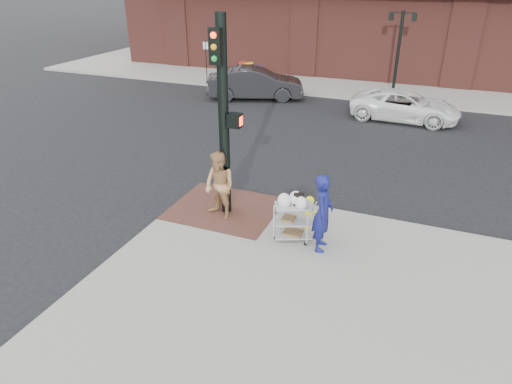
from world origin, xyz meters
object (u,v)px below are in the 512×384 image
at_px(sedan_dark, 255,83).
at_px(minivan_white, 405,106).
at_px(lamp_post, 399,43).
at_px(utility_cart, 293,218).
at_px(traffic_signal_pole, 224,114).
at_px(pedestrian_tan, 220,186).
at_px(woman_blue, 323,213).
at_px(fire_hydrant, 309,211).

distance_m(sedan_dark, minivan_white, 7.47).
distance_m(lamp_post, utility_cart, 15.98).
bearing_deg(minivan_white, lamp_post, 15.15).
bearing_deg(utility_cart, traffic_signal_pole, 162.86).
bearing_deg(minivan_white, pedestrian_tan, 164.91).
height_order(lamp_post, woman_blue, lamp_post).
relative_size(traffic_signal_pole, sedan_dark, 1.04).
bearing_deg(fire_hydrant, lamp_post, 89.14).
xyz_separation_m(lamp_post, pedestrian_tan, (-2.51, -15.54, -1.58)).
height_order(traffic_signal_pole, utility_cart, traffic_signal_pole).
bearing_deg(minivan_white, sedan_dark, 85.41).
bearing_deg(woman_blue, traffic_signal_pole, 67.33).
bearing_deg(woman_blue, pedestrian_tan, 73.61).
bearing_deg(woman_blue, lamp_post, -5.85).
xyz_separation_m(lamp_post, utility_cart, (-0.43, -15.86, -1.92)).
relative_size(lamp_post, woman_blue, 2.16).
bearing_deg(minivan_white, woman_blue, 179.05).
distance_m(woman_blue, pedestrian_tan, 2.85).
bearing_deg(lamp_post, pedestrian_tan, -99.17).
bearing_deg(fire_hydrant, woman_blue, -57.13).
relative_size(traffic_signal_pole, pedestrian_tan, 2.81).
xyz_separation_m(traffic_signal_pole, fire_hydrant, (2.25, 0.04, -2.25)).
bearing_deg(minivan_white, fire_hydrant, 175.97).
relative_size(woman_blue, fire_hydrant, 2.17).
relative_size(traffic_signal_pole, fire_hydrant, 5.86).
relative_size(lamp_post, minivan_white, 0.87).
height_order(lamp_post, minivan_white, lamp_post).
bearing_deg(utility_cart, woman_blue, -11.69).
bearing_deg(fire_hydrant, minivan_white, 83.45).
distance_m(woman_blue, utility_cart, 0.83).
xyz_separation_m(woman_blue, utility_cart, (-0.73, 0.15, -0.38)).
xyz_separation_m(lamp_post, minivan_white, (1.00, -4.47, -1.98)).
bearing_deg(traffic_signal_pole, fire_hydrant, 0.95).
bearing_deg(utility_cart, minivan_white, 82.85).
distance_m(lamp_post, sedan_dark, 7.55).
bearing_deg(traffic_signal_pole, lamp_post, 80.76).
relative_size(lamp_post, traffic_signal_pole, 0.80).
distance_m(minivan_white, utility_cart, 11.48).
height_order(lamp_post, fire_hydrant, lamp_post).
distance_m(traffic_signal_pole, fire_hydrant, 3.18).
relative_size(sedan_dark, fire_hydrant, 5.64).
height_order(traffic_signal_pole, fire_hydrant, traffic_signal_pole).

